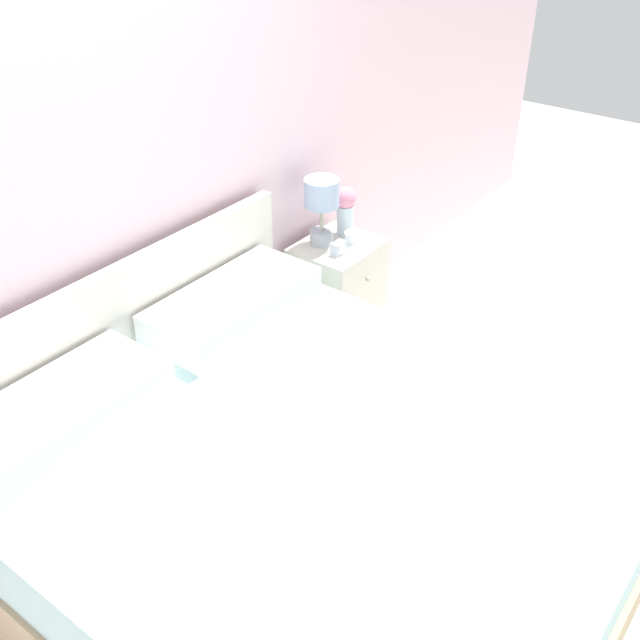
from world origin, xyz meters
The scene contains 8 objects.
ground_plane centered at (0.00, 0.00, 0.00)m, with size 12.00×12.00×0.00m, color silver.
wall_back centered at (0.00, 0.07, 1.30)m, with size 8.00×0.06×2.60m.
bed centered at (0.00, -0.98, 0.32)m, with size 1.89×2.08×0.97m.
nightstand centered at (1.27, -0.20, 0.31)m, with size 0.42×0.39×0.62m.
table_lamp centered at (1.23, -0.13, 0.85)m, with size 0.18×0.18×0.35m.
flower_vase centered at (1.40, -0.15, 0.76)m, with size 0.11×0.11×0.26m.
teacup centered at (1.32, -0.25, 0.64)m, with size 0.10×0.10×0.06m.
alarm_clock centered at (1.19, -0.26, 0.65)m, with size 0.08×0.05×0.06m.
Camera 1 is at (-1.48, -2.19, 2.40)m, focal length 42.00 mm.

